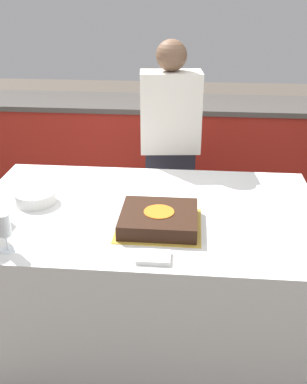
{
  "coord_description": "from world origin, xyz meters",
  "views": [
    {
      "loc": [
        0.22,
        -2.03,
        1.82
      ],
      "look_at": [
        0.04,
        0.0,
        0.86
      ],
      "focal_mm": 42.0,
      "sensor_mm": 36.0,
      "label": 1
    }
  ],
  "objects_px": {
    "cake": "(159,219)",
    "wine_glass": "(4,226)",
    "person_cutting_cake": "(170,154)",
    "plate_stack": "(36,197)"
  },
  "relations": [
    {
      "from": "plate_stack",
      "to": "wine_glass",
      "type": "relative_size",
      "value": 1.19
    },
    {
      "from": "cake",
      "to": "plate_stack",
      "type": "relative_size",
      "value": 1.89
    },
    {
      "from": "cake",
      "to": "plate_stack",
      "type": "height_order",
      "value": "cake"
    },
    {
      "from": "cake",
      "to": "person_cutting_cake",
      "type": "relative_size",
      "value": 0.27
    },
    {
      "from": "cake",
      "to": "wine_glass",
      "type": "relative_size",
      "value": 2.26
    },
    {
      "from": "wine_glass",
      "to": "person_cutting_cake",
      "type": "height_order",
      "value": "person_cutting_cake"
    },
    {
      "from": "cake",
      "to": "wine_glass",
      "type": "bearing_deg",
      "value": -156.73
    },
    {
      "from": "plate_stack",
      "to": "wine_glass",
      "type": "distance_m",
      "value": 0.47
    },
    {
      "from": "wine_glass",
      "to": "person_cutting_cake",
      "type": "relative_size",
      "value": 0.12
    },
    {
      "from": "plate_stack",
      "to": "person_cutting_cake",
      "type": "bearing_deg",
      "value": 48.17
    }
  ]
}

